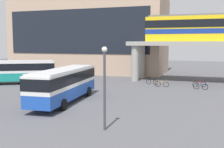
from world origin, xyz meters
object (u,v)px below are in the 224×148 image
at_px(train, 221,27).
at_px(bicycle_blue, 201,86).
at_px(bicycle_red, 199,84).
at_px(bus_secondary, 14,70).
at_px(station_building, 89,36).
at_px(bicycle_orange, 162,84).
at_px(bus_main, 64,82).
at_px(bicycle_black, 152,82).

bearing_deg(train, bicycle_blue, -108.80).
bearing_deg(bicycle_red, bus_secondary, -167.28).
distance_m(station_building, bicycle_red, 26.41).
bearing_deg(station_building, bicycle_orange, -41.98).
xyz_separation_m(bus_main, bus_secondary, (-12.48, 8.49, 0.00)).
height_order(station_building, bus_secondary, station_building).
height_order(station_building, bicycle_orange, station_building).
relative_size(station_building, bus_main, 2.66).
relative_size(bus_main, bicycle_blue, 6.34).
xyz_separation_m(bicycle_black, bicycle_blue, (6.43, -2.17, 0.00)).
distance_m(bicycle_red, bicycle_orange, 4.85).
distance_m(bicycle_black, bicycle_blue, 6.78).
distance_m(bus_main, bicycle_black, 15.47).
bearing_deg(bus_secondary, bus_main, -34.23).
distance_m(station_building, bus_main, 29.80).
xyz_separation_m(train, bicycle_blue, (-2.34, -6.87, -7.51)).
bearing_deg(bicycle_black, bicycle_red, -2.24).
bearing_deg(train, bicycle_red, -117.12).
xyz_separation_m(bicycle_red, bicycle_blue, (0.19, -1.93, 0.00)).
relative_size(bicycle_red, bicycle_black, 0.99).
bearing_deg(bicycle_orange, bicycle_black, 133.40).
xyz_separation_m(train, bicycle_black, (-8.76, -4.70, -7.51)).
height_order(station_building, bicycle_red, station_building).
distance_m(bus_secondary, bicycle_orange, 20.32).
relative_size(station_building, train, 1.42).
relative_size(station_building, bicycle_red, 17.33).
relative_size(bicycle_red, bicycle_blue, 0.98).
bearing_deg(bus_secondary, bicycle_black, 17.55).
relative_size(station_building, bicycle_black, 17.10).
bearing_deg(train, bicycle_orange, -138.25).
xyz_separation_m(station_building, bicycle_black, (15.30, -13.51, -6.67)).
bearing_deg(bicycle_blue, bus_main, -135.22).
distance_m(bus_main, bicycle_red, 18.52).
distance_m(bus_main, bicycle_orange, 14.66).
distance_m(train, bus_secondary, 29.55).
distance_m(bus_main, bus_secondary, 15.10).
bearing_deg(bicycle_black, bicycle_blue, -18.67).
height_order(train, bicycle_orange, train).
height_order(station_building, bicycle_blue, station_building).
distance_m(station_building, bicycle_orange, 23.69).
xyz_separation_m(train, bus_main, (-14.52, -18.96, -5.88)).
distance_m(station_building, bicycle_blue, 27.61).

